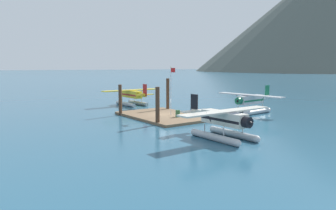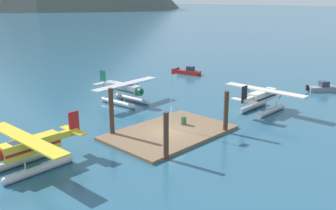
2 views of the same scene
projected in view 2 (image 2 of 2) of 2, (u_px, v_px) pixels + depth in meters
ground_plane at (169, 134)px, 37.92m from camera, size 1200.00×1200.00×0.00m
dock_platform at (169, 133)px, 37.88m from camera, size 12.61×8.16×0.30m
piling_near_left at (166, 136)px, 31.44m from camera, size 0.46×0.46×4.21m
piling_near_right at (226, 112)px, 37.72m from camera, size 0.49×0.49×4.36m
piling_far_left at (111, 112)px, 36.72m from camera, size 0.48×0.48×4.89m
flagpole at (172, 91)px, 37.77m from camera, size 0.95×0.10×6.34m
fuel_drum at (184, 120)px, 39.74m from camera, size 0.62×0.62×0.88m
seaplane_cream_stbd_aft at (263, 99)px, 45.10m from camera, size 7.98×10.41×3.84m
seaplane_yellow_port_fwd at (30, 150)px, 29.90m from camera, size 7.98×10.43×3.84m
seaplane_silver_bow_right at (125, 91)px, 48.55m from camera, size 10.47×7.97×3.84m
boat_grey_open_se at (323, 88)px, 55.07m from camera, size 4.24×3.75×1.50m
boat_red_open_east at (190, 72)px, 67.10m from camera, size 2.22×4.85×1.50m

